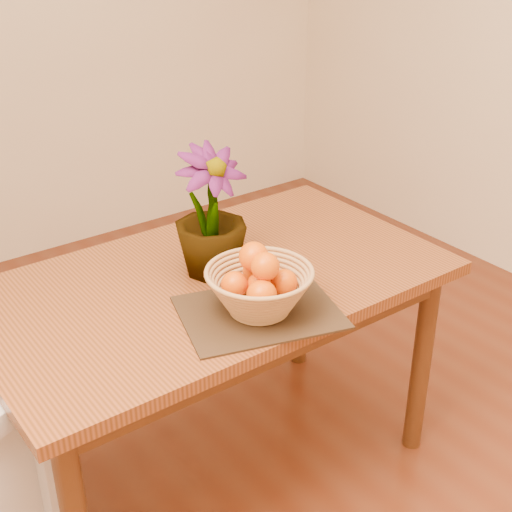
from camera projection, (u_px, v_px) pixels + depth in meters
table at (214, 302)px, 2.17m from camera, size 1.40×0.80×0.75m
placemat at (259, 312)px, 1.94m from camera, size 0.50×0.43×0.01m
wicker_basket at (259, 292)px, 1.91m from camera, size 0.29×0.29×0.12m
orange_pile at (259, 276)px, 1.89m from camera, size 0.19×0.19×0.14m
potted_plant at (210, 213)px, 2.07m from camera, size 0.23×0.23×0.39m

